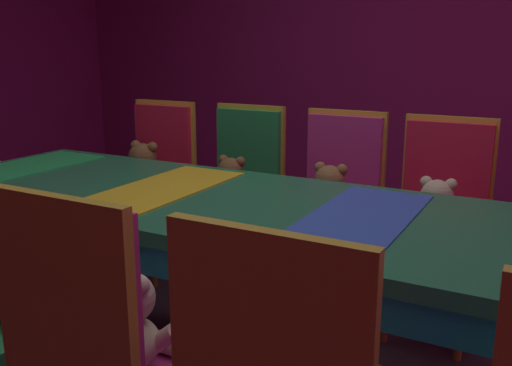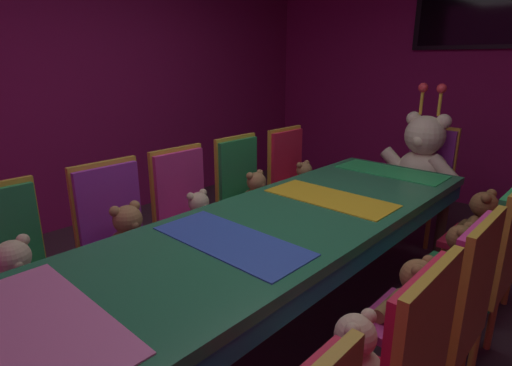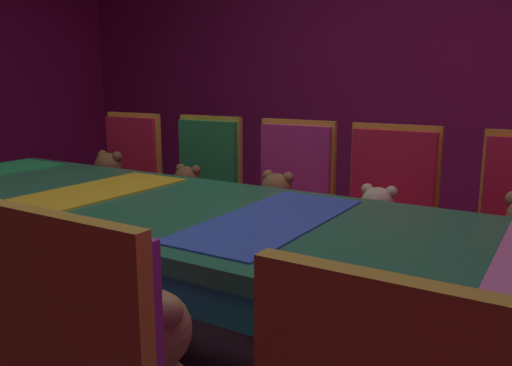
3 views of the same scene
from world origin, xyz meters
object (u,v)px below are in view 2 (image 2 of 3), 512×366
Objects in this scene: chair_left_4 at (291,174)px; chair_right_4 at (508,225)px; chair_left_1 at (116,229)px; teddy_left_1 at (130,236)px; teddy_left_0 at (16,277)px; chair_right_2 at (451,306)px; king_teddy_bear at (422,158)px; teddy_left_3 at (257,193)px; teddy_right_1 at (352,356)px; chair_left_0 at (5,266)px; teddy_right_2 at (415,295)px; teddy_left_2 at (200,215)px; chair_right_3 at (489,259)px; teddy_left_4 at (304,180)px; chair_left_3 at (243,187)px; chair_left_2 at (186,206)px; teddy_right_3 at (458,253)px; wall_tv at (489,4)px; throne_chair at (427,171)px; banquet_table at (287,232)px; teddy_right_4 at (481,219)px.

chair_right_4 is at bearing -0.65° from chair_left_4.
teddy_left_1 is (0.15, -0.00, 0.00)m from chair_left_1.
chair_right_2 reaches higher than teddy_left_0.
chair_left_1 is at bearing -19.47° from king_teddy_bear.
chair_left_1 is 1.00× the size of chair_left_4.
teddy_right_1 is at bearing -36.96° from teddy_left_3.
chair_left_0 is 1.87m from teddy_right_2.
teddy_left_2 is at bearing -83.59° from chair_left_4.
chair_left_0 reaches higher than teddy_left_2.
king_teddy_bear reaches higher than chair_right_3.
teddy_left_3 is at bearing -92.95° from teddy_left_4.
teddy_left_0 is 1.09m from teddy_left_2.
teddy_left_2 is 0.29× the size of chair_left_3.
teddy_left_2 is (0.14, 0.00, -0.02)m from chair_left_2.
teddy_left_1 is 1.39m from teddy_right_1.
king_teddy_bear is (-0.71, 1.84, 0.16)m from teddy_right_2.
teddy_right_3 is (1.56, -0.01, -0.02)m from chair_left_3.
wall_tv reaches higher than chair_left_1.
teddy_left_4 is 0.32× the size of king_teddy_bear.
teddy_right_2 is at bearing 89.85° from teddy_right_3.
chair_right_2 is 2.19m from throne_chair.
throne_chair is (-0.85, 2.01, 0.00)m from chair_right_2.
teddy_right_3 is at bearing -20.40° from chair_left_4.
chair_left_3 reaches higher than teddy_left_2.
chair_left_0 is 0.58m from chair_left_1.
chair_left_3 is 3.28× the size of teddy_right_1.
chair_left_0 is 1.00× the size of chair_right_3.
chair_left_4 is 2.01m from chair_right_2.
banquet_table is 2.93× the size of chair_left_1.
banquet_table reaches higher than teddy_left_4.
chair_left_1 and throne_chair have the same top height.
chair_left_3 is at bearing 91.11° from chair_left_1.
chair_left_2 is at bearing 91.16° from chair_left_0.
teddy_left_1 is 2.61m from throne_chair.
chair_right_2 is at bearing 99.39° from teddy_right_4.
chair_right_2 is at bearing 22.98° from throne_chair.
teddy_right_1 is at bearing -19.69° from teddy_left_2.
chair_right_4 is at bearing -86.27° from chair_right_3.
teddy_left_3 is 0.22× the size of wall_tv.
chair_right_3 is (0.85, 0.52, -0.06)m from banquet_table.
chair_right_4 reaches higher than teddy_left_4.
chair_left_3 is 1.75m from chair_right_4.
chair_left_4 reaches higher than teddy_left_0.
teddy_left_2 is 1.51m from teddy_right_3.
chair_left_4 is at bearing -36.14° from teddy_right_2.
chair_left_0 is 3.19× the size of teddy_left_3.
chair_left_1 and chair_right_4 have the same top height.
teddy_right_2 is (1.53, -1.12, -0.01)m from chair_left_4.
chair_right_3 is at bearing -71.71° from wall_tv.
teddy_left_1 is 1.63m from chair_left_4.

